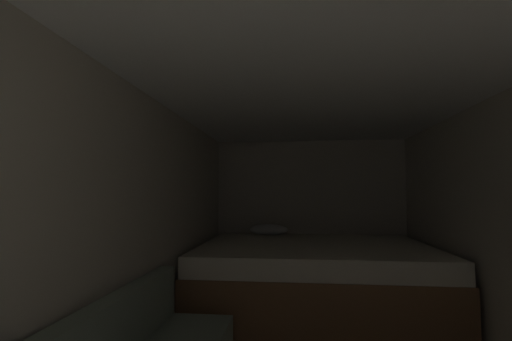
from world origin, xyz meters
TOP-DOWN VIEW (x-y plane):
  - wall_back at (0.00, 4.84)m, footprint 2.79×0.05m
  - wall_left at (-1.37, 2.03)m, footprint 0.05×5.56m
  - ceiling_slab at (0.00, 2.03)m, footprint 2.79×5.56m
  - bed at (-0.00, 3.75)m, footprint 2.57×2.04m

SIDE VIEW (x-z plane):
  - bed at x=0.00m, z-range -0.07..0.82m
  - wall_back at x=0.00m, z-range 0.00..2.08m
  - wall_left at x=-1.37m, z-range 0.00..2.08m
  - ceiling_slab at x=0.00m, z-range 2.08..2.13m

